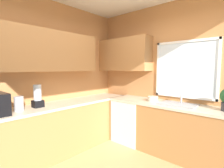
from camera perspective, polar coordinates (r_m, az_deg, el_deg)
room_shell at (r=2.79m, az=-4.87°, el=13.16°), size 3.55×3.63×2.80m
counter_run_left at (r=3.17m, az=-19.75°, el=-14.52°), size 0.65×3.24×0.89m
counter_run_back at (r=3.21m, az=21.31°, el=-14.33°), size 2.64×0.65×0.89m
dishwasher at (r=3.61m, az=6.47°, el=-12.16°), size 0.60×0.60×0.84m
kettle at (r=2.81m, az=-28.92°, el=-5.80°), size 0.13×0.13×0.21m
sink_assembly at (r=3.10m, az=21.35°, el=-6.31°), size 0.59×0.40×0.19m
bowl at (r=3.27m, az=13.61°, el=-4.87°), size 0.19×0.19×0.09m
blender_appliance at (r=2.93m, az=-23.82°, el=-4.06°), size 0.15×0.15×0.36m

